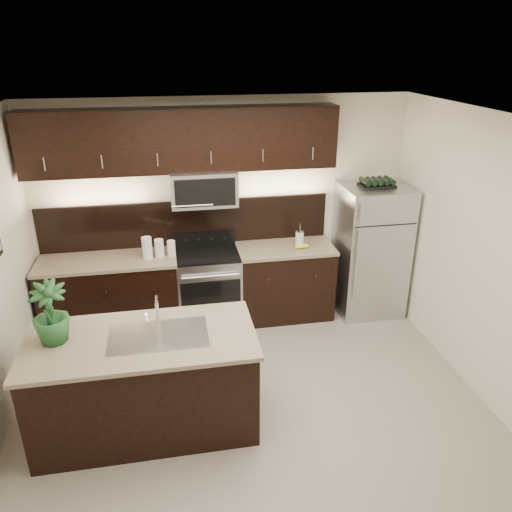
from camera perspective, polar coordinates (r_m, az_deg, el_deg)
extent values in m
plane|color=gray|center=(5.06, -0.36, -16.76)|extent=(4.50, 4.50, 0.00)
cube|color=beige|center=(6.15, -3.70, 5.25)|extent=(4.50, 0.02, 2.70)
cube|color=beige|center=(2.72, 7.59, -21.71)|extent=(4.50, 0.02, 2.70)
cube|color=beige|center=(5.17, 24.97, -0.65)|extent=(0.02, 4.00, 2.70)
cube|color=white|center=(3.91, -0.46, 15.08)|extent=(4.50, 4.00, 0.02)
cube|color=black|center=(6.22, -16.20, -4.49)|extent=(1.57, 0.62, 0.90)
cube|color=black|center=(6.33, 3.26, -3.01)|extent=(1.16, 0.62, 0.90)
cube|color=#B2B2B7|center=(6.19, -5.43, -3.73)|extent=(0.76, 0.62, 0.90)
cube|color=black|center=(5.99, -5.60, 0.23)|extent=(0.76, 0.60, 0.03)
cube|color=#BCAA8D|center=(6.02, -16.69, -0.54)|extent=(1.59, 0.65, 0.04)
cube|color=#BCAA8D|center=(6.13, 3.36, 0.92)|extent=(1.18, 0.65, 0.04)
cube|color=black|center=(6.15, -7.87, 3.77)|extent=(3.49, 0.02, 0.56)
cube|color=#B2B2B7|center=(5.84, -6.00, 7.75)|extent=(0.76, 0.40, 0.40)
cube|color=black|center=(5.73, -8.36, 13.00)|extent=(3.49, 0.33, 0.70)
cube|color=black|center=(4.69, -12.48, -14.12)|extent=(1.90, 0.90, 0.90)
cube|color=#BCAA8D|center=(4.43, -13.01, -9.28)|extent=(1.96, 0.96, 0.04)
cube|color=silver|center=(4.40, -11.07, -8.87)|extent=(0.84, 0.50, 0.01)
cylinder|color=silver|center=(4.53, -11.20, -6.24)|extent=(0.03, 0.03, 0.24)
cylinder|color=silver|center=(4.39, -11.35, -4.99)|extent=(0.02, 0.14, 0.02)
cylinder|color=silver|center=(4.36, -11.30, -6.00)|extent=(0.02, 0.02, 0.10)
cube|color=#B2B2B7|center=(6.45, 12.92, 0.63)|extent=(0.80, 0.72, 1.66)
cube|color=black|center=(6.18, 13.62, 7.86)|extent=(0.41, 0.25, 0.03)
cylinder|color=black|center=(6.11, 12.31, 8.27)|extent=(0.07, 0.23, 0.07)
cylinder|color=black|center=(6.14, 12.99, 8.28)|extent=(0.07, 0.23, 0.07)
cylinder|color=black|center=(6.17, 13.67, 8.29)|extent=(0.07, 0.23, 0.07)
cylinder|color=black|center=(6.20, 14.34, 8.30)|extent=(0.07, 0.23, 0.07)
cylinder|color=black|center=(6.23, 15.00, 8.31)|extent=(0.07, 0.23, 0.07)
imported|color=#205024|center=(4.45, -22.50, -6.03)|extent=(0.33, 0.33, 0.54)
cylinder|color=silver|center=(5.88, -12.34, 0.91)|extent=(0.12, 0.12, 0.26)
cylinder|color=silver|center=(5.90, -10.99, 0.88)|extent=(0.11, 0.11, 0.21)
cylinder|color=silver|center=(5.92, -9.66, 0.89)|extent=(0.10, 0.10, 0.18)
cylinder|color=silver|center=(6.08, 4.99, 1.88)|extent=(0.10, 0.10, 0.20)
cylinder|color=silver|center=(6.04, 5.03, 2.85)|extent=(0.10, 0.10, 0.02)
cylinder|color=silver|center=(6.03, 5.05, 3.29)|extent=(0.01, 0.01, 0.08)
ellipsoid|color=yellow|center=(6.08, 4.76, 1.13)|extent=(0.20, 0.16, 0.06)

